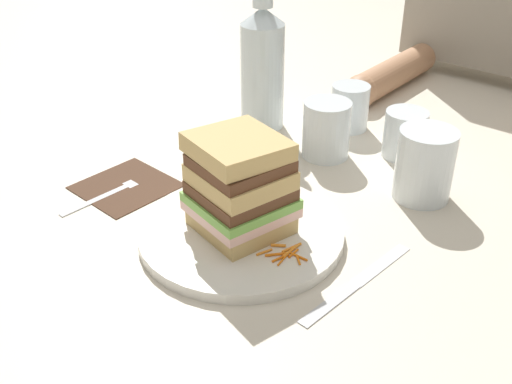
{
  "coord_description": "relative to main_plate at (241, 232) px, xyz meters",
  "views": [
    {
      "loc": [
        0.45,
        -0.51,
        0.47
      ],
      "look_at": [
        0.01,
        0.02,
        0.05
      ],
      "focal_mm": 43.37,
      "sensor_mm": 36.0,
      "label": 1
    }
  ],
  "objects": [
    {
      "name": "main_plate",
      "position": [
        0.0,
        0.0,
        0.0
      ],
      "size": [
        0.27,
        0.27,
        0.01
      ],
      "primitive_type": "cylinder",
      "color": "white",
      "rests_on": "ground_plane"
    },
    {
      "name": "carrot_shred_0",
      "position": [
        -0.08,
        0.0,
        0.01
      ],
      "size": [
        0.03,
        0.02,
        0.0
      ],
      "primitive_type": "cylinder",
      "rotation": [
        0.0,
        1.57,
        5.64
      ],
      "color": "orange",
      "rests_on": "main_plate"
    },
    {
      "name": "knife",
      "position": [
        0.17,
        0.01,
        -0.01
      ],
      "size": [
        0.03,
        0.2,
        0.0
      ],
      "color": "silver",
      "rests_on": "ground_plane"
    },
    {
      "name": "carrot_shred_2",
      "position": [
        -0.08,
        0.02,
        0.01
      ],
      "size": [
        0.02,
        0.01,
        0.0
      ],
      "primitive_type": "cylinder",
      "rotation": [
        0.0,
        1.57,
        2.87
      ],
      "color": "orange",
      "rests_on": "main_plate"
    },
    {
      "name": "carrot_shred_12",
      "position": [
        0.06,
        -0.02,
        0.01
      ],
      "size": [
        0.01,
        0.02,
        0.0
      ],
      "primitive_type": "cylinder",
      "rotation": [
        0.0,
        1.57,
        4.37
      ],
      "color": "orange",
      "rests_on": "main_plate"
    },
    {
      "name": "carrot_shred_6",
      "position": [
        0.07,
        -0.02,
        0.01
      ],
      "size": [
        0.02,
        0.02,
        0.0
      ],
      "primitive_type": "cylinder",
      "rotation": [
        0.0,
        1.57,
        0.86
      ],
      "color": "orange",
      "rests_on": "main_plate"
    },
    {
      "name": "ground_plane",
      "position": [
        -0.01,
        0.01,
        -0.01
      ],
      "size": [
        3.0,
        3.0,
        0.0
      ],
      "primitive_type": "plane",
      "color": "beige"
    },
    {
      "name": "napkin_dark",
      "position": [
        -0.22,
        -0.01,
        -0.01
      ],
      "size": [
        0.13,
        0.13,
        0.0
      ],
      "primitive_type": "cube",
      "rotation": [
        0.0,
        0.0,
        -0.05
      ],
      "color": "#4C3323",
      "rests_on": "ground_plane"
    },
    {
      "name": "carrot_shred_14",
      "position": [
        0.08,
        -0.02,
        0.01
      ],
      "size": [
        0.01,
        0.02,
        0.0
      ],
      "primitive_type": "cylinder",
      "rotation": [
        0.0,
        1.57,
        4.9
      ],
      "color": "orange",
      "rests_on": "main_plate"
    },
    {
      "name": "carrot_shred_7",
      "position": [
        0.06,
        -0.0,
        0.01
      ],
      "size": [
        0.02,
        0.01,
        0.0
      ],
      "primitive_type": "cylinder",
      "rotation": [
        0.0,
        1.57,
        3.74
      ],
      "color": "orange",
      "rests_on": "main_plate"
    },
    {
      "name": "carrot_shred_5",
      "position": [
        -0.06,
        0.02,
        0.01
      ],
      "size": [
        0.01,
        0.02,
        0.0
      ],
      "primitive_type": "cylinder",
      "rotation": [
        0.0,
        1.57,
        1.88
      ],
      "color": "orange",
      "rests_on": "main_plate"
    },
    {
      "name": "carrot_shred_8",
      "position": [
        0.09,
        -0.0,
        0.01
      ],
      "size": [
        0.0,
        0.02,
        0.0
      ],
      "primitive_type": "cylinder",
      "rotation": [
        0.0,
        1.57,
        4.78
      ],
      "color": "orange",
      "rests_on": "main_plate"
    },
    {
      "name": "empty_tumbler_0",
      "position": [
        0.05,
        0.34,
        0.03
      ],
      "size": [
        0.07,
        0.07,
        0.08
      ],
      "primitive_type": "cylinder",
      "color": "silver",
      "rests_on": "ground_plane"
    },
    {
      "name": "juice_glass",
      "position": [
        0.13,
        0.24,
        0.04
      ],
      "size": [
        0.08,
        0.08,
        0.1
      ],
      "color": "white",
      "rests_on": "ground_plane"
    },
    {
      "name": "carrot_shred_13",
      "position": [
        0.1,
        -0.01,
        0.01
      ],
      "size": [
        0.02,
        0.01,
        0.0
      ],
      "primitive_type": "cylinder",
      "rotation": [
        0.0,
        1.57,
        5.57
      ],
      "color": "orange",
      "rests_on": "main_plate"
    },
    {
      "name": "sandwich",
      "position": [
        -0.0,
        0.0,
        0.07
      ],
      "size": [
        0.14,
        0.13,
        0.13
      ],
      "color": "tan",
      "rests_on": "main_plate"
    },
    {
      "name": "fork",
      "position": [
        -0.22,
        -0.03,
        -0.0
      ],
      "size": [
        0.03,
        0.17,
        0.0
      ],
      "color": "silver",
      "rests_on": "napkin_dark"
    },
    {
      "name": "water_bottle",
      "position": [
        -0.2,
        0.28,
        0.1
      ],
      "size": [
        0.07,
        0.07,
        0.25
      ],
      "color": "silver",
      "rests_on": "ground_plane"
    },
    {
      "name": "carrot_shred_1",
      "position": [
        -0.09,
        0.01,
        0.01
      ],
      "size": [
        0.03,
        0.01,
        0.0
      ],
      "primitive_type": "cylinder",
      "rotation": [
        0.0,
        1.57,
        3.27
      ],
      "color": "orange",
      "rests_on": "main_plate"
    },
    {
      "name": "carrot_shred_15",
      "position": [
        0.08,
        -0.0,
        0.01
      ],
      "size": [
        0.0,
        0.03,
        0.0
      ],
      "primitive_type": "cylinder",
      "rotation": [
        0.0,
        1.57,
        1.58
      ],
      "color": "orange",
      "rests_on": "main_plate"
    },
    {
      "name": "empty_tumbler_1",
      "position": [
        -0.07,
        0.37,
        0.03
      ],
      "size": [
        0.07,
        0.07,
        0.08
      ],
      "primitive_type": "cylinder",
      "color": "silver",
      "rests_on": "ground_plane"
    },
    {
      "name": "carrot_shred_3",
      "position": [
        -0.09,
        0.03,
        0.01
      ],
      "size": [
        0.02,
        0.02,
        0.0
      ],
      "primitive_type": "cylinder",
      "rotation": [
        0.0,
        1.57,
        0.67
      ],
      "color": "orange",
      "rests_on": "main_plate"
    },
    {
      "name": "carrot_shred_10",
      "position": [
        0.09,
        -0.0,
        0.01
      ],
      "size": [
        0.03,
        0.0,
        0.0
      ],
      "primitive_type": "cylinder",
      "rotation": [
        0.0,
        1.57,
        0.04
      ],
      "color": "orange",
      "rests_on": "main_plate"
    },
    {
      "name": "carrot_shred_4",
      "position": [
        -0.06,
        0.02,
        0.01
      ],
      "size": [
        0.03,
        0.01,
        0.0
      ],
      "primitive_type": "cylinder",
      "rotation": [
        0.0,
        1.57,
        3.37
      ],
      "color": "orange",
      "rests_on": "main_plate"
    },
    {
      "name": "empty_tumbler_2",
      "position": [
        -0.05,
        0.26,
        0.04
      ],
      "size": [
        0.08,
        0.08,
        0.09
      ],
      "primitive_type": "cylinder",
      "color": "silver",
      "rests_on": "ground_plane"
    },
    {
      "name": "carrot_shred_11",
      "position": [
        0.08,
        -0.02,
        0.01
      ],
      "size": [
        0.01,
        0.02,
        0.0
      ],
      "primitive_type": "cylinder",
      "rotation": [
        0.0,
        1.57,
        4.45
      ],
      "color": "orange",
      "rests_on": "main_plate"
    },
    {
      "name": "carrot_shred_9",
      "position": [
        0.08,
        0.01,
        0.01
      ],
      "size": [
        0.01,
        0.03,
        0.0
      ],
      "primitive_type": "cylinder",
      "rotation": [
        0.0,
        1.57,
        4.47
      ],
      "color": "orange",
      "rests_on": "main_plate"
    }
  ]
}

